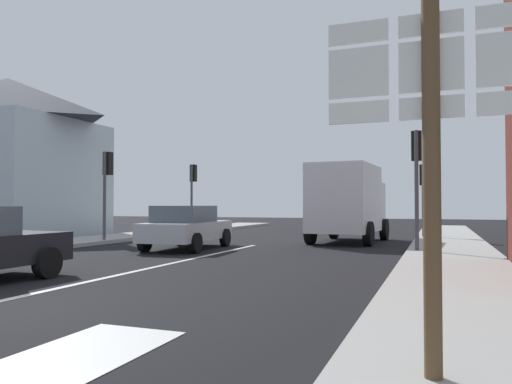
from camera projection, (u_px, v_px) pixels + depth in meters
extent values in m
plane|color=black|center=(233.00, 250.00, 16.26)|extent=(80.00, 80.00, 0.00)
cube|color=#9E9B96|center=(455.00, 263.00, 12.03)|extent=(2.56, 44.00, 0.14)
cube|color=#9E9B96|center=(28.00, 247.00, 16.74)|extent=(2.56, 44.00, 0.14)
cube|color=silver|center=(172.00, 263.00, 12.51)|extent=(0.16, 12.00, 0.01)
cube|color=silver|center=(80.00, 354.00, 4.90)|extent=(1.20, 2.20, 0.01)
cube|color=silver|center=(6.00, 179.00, 23.62)|extent=(7.66, 6.35, 5.47)
pyramid|color=#2D333D|center=(7.00, 100.00, 23.72)|extent=(8.04, 6.66, 2.17)
cube|color=silver|center=(62.00, 226.00, 27.09)|extent=(4.59, 1.20, 0.70)
cylinder|color=black|center=(47.00, 263.00, 9.98)|extent=(0.22, 0.64, 0.64)
cube|color=#B7BABF|center=(188.00, 231.00, 16.69)|extent=(2.05, 4.32, 0.60)
cube|color=#47515B|center=(185.00, 214.00, 16.47)|extent=(1.70, 2.21, 0.55)
cylinder|color=black|center=(181.00, 237.00, 18.23)|extent=(0.27, 0.65, 0.64)
cylinder|color=black|center=(225.00, 237.00, 17.74)|extent=(0.27, 0.65, 0.64)
cylinder|color=black|center=(145.00, 242.00, 15.63)|extent=(0.27, 0.65, 0.64)
cylinder|color=black|center=(196.00, 243.00, 15.15)|extent=(0.27, 0.65, 0.64)
cube|color=silver|center=(345.00, 198.00, 19.16)|extent=(2.43, 3.83, 2.60)
cube|color=silver|center=(359.00, 206.00, 21.43)|extent=(2.17, 1.43, 2.00)
cube|color=#47515B|center=(359.00, 188.00, 21.50)|extent=(1.76, 0.21, 0.70)
cylinder|color=black|center=(334.00, 228.00, 21.81)|extent=(0.34, 0.92, 0.90)
cylinder|color=black|center=(384.00, 229.00, 20.91)|extent=(0.34, 0.92, 0.90)
cylinder|color=black|center=(310.00, 232.00, 18.70)|extent=(0.34, 0.92, 0.90)
cylinder|color=black|center=(369.00, 234.00, 17.81)|extent=(0.34, 0.92, 0.90)
cylinder|color=brown|center=(432.00, 192.00, 3.88)|extent=(0.14, 0.14, 3.20)
cube|color=white|center=(358.00, 33.00, 4.17)|extent=(0.50, 0.03, 0.18)
cube|color=black|center=(358.00, 34.00, 4.19)|extent=(0.43, 0.01, 0.13)
cube|color=white|center=(358.00, 73.00, 4.16)|extent=(0.50, 0.03, 0.42)
cube|color=black|center=(358.00, 73.00, 4.18)|extent=(0.43, 0.01, 0.32)
cube|color=white|center=(358.00, 112.00, 4.15)|extent=(0.50, 0.03, 0.18)
cube|color=black|center=(359.00, 113.00, 4.17)|extent=(0.43, 0.01, 0.13)
cube|color=white|center=(430.00, 24.00, 3.97)|extent=(0.50, 0.03, 0.18)
cube|color=black|center=(430.00, 25.00, 3.98)|extent=(0.43, 0.01, 0.13)
cube|color=white|center=(431.00, 66.00, 3.96)|extent=(0.50, 0.03, 0.42)
cube|color=black|center=(431.00, 66.00, 3.97)|extent=(0.43, 0.01, 0.32)
cube|color=white|center=(431.00, 108.00, 3.95)|extent=(0.50, 0.03, 0.18)
cube|color=black|center=(431.00, 108.00, 3.97)|extent=(0.43, 0.01, 0.13)
cube|color=white|center=(510.00, 14.00, 3.76)|extent=(0.50, 0.03, 0.18)
cube|color=black|center=(510.00, 15.00, 3.78)|extent=(0.43, 0.01, 0.13)
cube|color=white|center=(511.00, 58.00, 3.75)|extent=(0.50, 0.03, 0.42)
cube|color=black|center=(511.00, 59.00, 3.77)|extent=(0.43, 0.01, 0.32)
cube|color=white|center=(512.00, 102.00, 3.75)|extent=(0.50, 0.03, 0.18)
cube|color=black|center=(511.00, 103.00, 3.76)|extent=(0.43, 0.01, 0.13)
cylinder|color=#47474C|center=(423.00, 202.00, 21.16)|extent=(0.12, 0.12, 3.25)
cube|color=black|center=(423.00, 175.00, 21.38)|extent=(0.30, 0.28, 0.90)
sphere|color=#360303|center=(423.00, 169.00, 21.52)|extent=(0.18, 0.18, 0.18)
sphere|color=#3C2303|center=(423.00, 175.00, 21.51)|extent=(0.18, 0.18, 0.18)
sphere|color=#0CA526|center=(423.00, 182.00, 21.50)|extent=(0.18, 0.18, 0.18)
cylinder|color=#47474C|center=(192.00, 199.00, 25.82)|extent=(0.12, 0.12, 3.63)
cube|color=black|center=(193.00, 173.00, 26.05)|extent=(0.30, 0.28, 0.90)
sphere|color=#360303|center=(195.00, 168.00, 26.18)|extent=(0.18, 0.18, 0.18)
sphere|color=#3C2303|center=(195.00, 174.00, 26.18)|extent=(0.18, 0.18, 0.18)
sphere|color=#0CA526|center=(195.00, 179.00, 26.17)|extent=(0.18, 0.18, 0.18)
cylinder|color=#47474C|center=(104.00, 197.00, 19.08)|extent=(0.12, 0.12, 3.58)
cube|color=black|center=(108.00, 164.00, 19.31)|extent=(0.30, 0.28, 0.90)
sphere|color=#360303|center=(110.00, 157.00, 19.44)|extent=(0.18, 0.18, 0.18)
sphere|color=#3C2303|center=(110.00, 164.00, 19.44)|extent=(0.18, 0.18, 0.18)
sphere|color=#0CA526|center=(110.00, 171.00, 19.43)|extent=(0.18, 0.18, 0.18)
cylinder|color=#47474C|center=(417.00, 192.00, 14.72)|extent=(0.12, 0.12, 3.74)
cube|color=black|center=(416.00, 146.00, 14.94)|extent=(0.30, 0.28, 0.90)
sphere|color=#360303|center=(417.00, 138.00, 15.08)|extent=(0.18, 0.18, 0.18)
sphere|color=#3C2303|center=(417.00, 147.00, 15.07)|extent=(0.18, 0.18, 0.18)
sphere|color=#0CA526|center=(417.00, 156.00, 15.07)|extent=(0.18, 0.18, 0.18)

